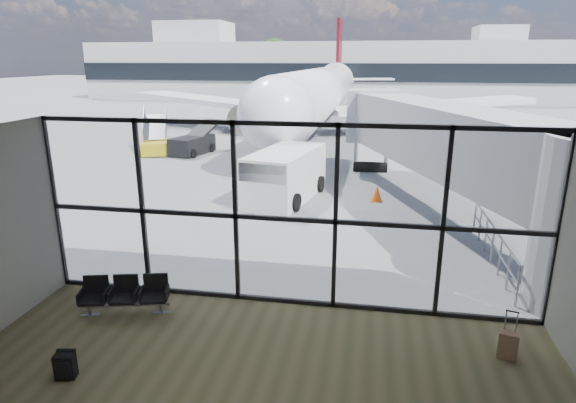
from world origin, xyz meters
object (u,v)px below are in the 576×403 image
(backpack, at_px, (65,366))
(belt_loader, at_px, (193,143))
(suitcase, at_px, (508,345))
(mobile_stairs, at_px, (156,145))
(seating_row, at_px, (125,293))
(service_van, at_px, (284,175))
(airliner, at_px, (320,93))

(backpack, bearing_deg, belt_loader, 93.06)
(backpack, distance_m, suitcase, 8.67)
(belt_loader, height_order, mobile_stairs, mobile_stairs)
(seating_row, bearing_deg, backpack, -102.17)
(backpack, height_order, mobile_stairs, mobile_stairs)
(backpack, height_order, service_van, service_van)
(seating_row, relative_size, suitcase, 2.02)
(service_van, bearing_deg, seating_row, -89.64)
(seating_row, height_order, mobile_stairs, mobile_stairs)
(belt_loader, bearing_deg, seating_row, -60.71)
(backpack, xyz_separation_m, service_van, (1.88, 12.65, 0.81))
(belt_loader, bearing_deg, mobile_stairs, -160.11)
(suitcase, xyz_separation_m, belt_loader, (-14.09, 19.68, 0.34))
(suitcase, distance_m, service_van, 12.41)
(seating_row, relative_size, airliner, 0.05)
(seating_row, distance_m, backpack, 2.53)
(backpack, distance_m, belt_loader, 22.54)
(seating_row, relative_size, belt_loader, 0.47)
(service_van, relative_size, belt_loader, 1.17)
(airliner, relative_size, belt_loader, 8.89)
(service_van, bearing_deg, suitcase, -46.87)
(mobile_stairs, bearing_deg, backpack, -89.93)
(seating_row, bearing_deg, mobile_stairs, 98.80)
(suitcase, relative_size, service_van, 0.20)
(backpack, bearing_deg, service_van, 70.02)
(seating_row, distance_m, service_van, 10.33)
(airliner, bearing_deg, belt_loader, -118.48)
(service_van, bearing_deg, belt_loader, 140.86)
(airliner, height_order, mobile_stairs, airliner)
(airliner, distance_m, service_van, 21.17)
(belt_loader, distance_m, mobile_stairs, 2.45)
(backpack, xyz_separation_m, airliner, (0.99, 33.71, 2.81))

